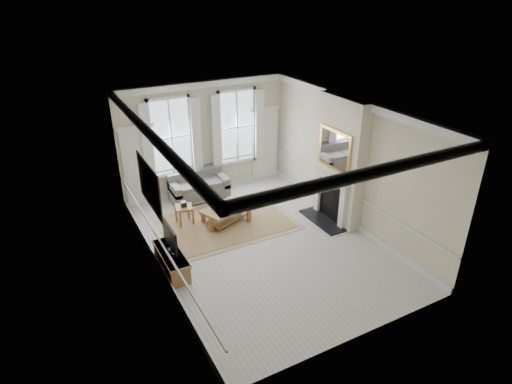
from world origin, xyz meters
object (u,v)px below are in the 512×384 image
sofa (199,188)px  tv_stand (172,261)px  side_table (184,210)px  coffee_table (226,210)px

sofa → tv_stand: sofa is taller
sofa → side_table: sofa is taller
side_table → tv_stand: side_table is taller
sofa → side_table: 1.56m
side_table → tv_stand: 2.11m
coffee_table → tv_stand: 2.43m
side_table → tv_stand: size_ratio=0.39×
side_table → coffee_table: side_table is taller
coffee_table → tv_stand: tv_stand is taller
coffee_table → tv_stand: (-1.98, -1.41, -0.15)m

